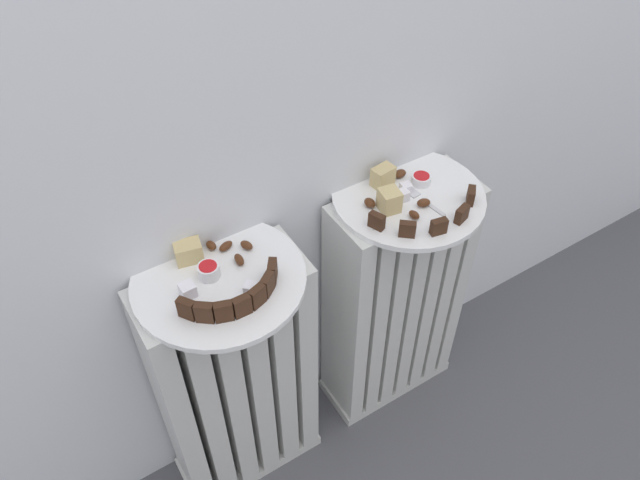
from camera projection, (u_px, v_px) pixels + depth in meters
radiator_left at (237, 384)px, 1.32m from camera, size 0.34×0.14×0.66m
radiator_right at (394, 303)px, 1.48m from camera, size 0.34×0.14×0.66m
plate_left at (219, 279)px, 1.09m from camera, size 0.31×0.31×0.01m
plate_right at (408, 196)px, 1.24m from camera, size 0.31×0.31×0.01m
dark_cake_slice_left_0 at (187, 309)px, 1.00m from camera, size 0.03×0.03×0.04m
dark_cake_slice_left_1 at (205, 313)px, 1.00m from camera, size 0.03×0.03×0.04m
dark_cake_slice_left_2 at (224, 312)px, 1.00m from camera, size 0.03×0.02×0.04m
dark_cake_slice_left_3 at (242, 306)px, 1.01m from camera, size 0.03×0.01×0.04m
dark_cake_slice_left_4 at (257, 296)px, 1.02m from camera, size 0.03×0.02×0.04m
dark_cake_slice_left_5 at (268, 284)px, 1.04m from camera, size 0.03×0.03×0.04m
dark_cake_slice_left_6 at (272, 271)px, 1.06m from camera, size 0.03×0.03×0.04m
marble_cake_slice_left_0 at (188, 252)px, 1.10m from camera, size 0.05×0.04×0.04m
turkish_delight_left_0 at (188, 290)px, 1.04m from camera, size 0.03×0.03×0.02m
turkish_delight_left_1 at (251, 289)px, 1.05m from camera, size 0.03×0.03×0.02m
medjool_date_left_0 at (239, 260)px, 1.10m from camera, size 0.02×0.03×0.02m
medjool_date_left_1 at (226, 246)px, 1.12m from camera, size 0.03×0.02×0.01m
medjool_date_left_2 at (247, 245)px, 1.13m from camera, size 0.02×0.03×0.02m
medjool_date_left_3 at (211, 245)px, 1.13m from camera, size 0.02×0.03×0.02m
jam_bowl_left at (209, 270)px, 1.07m from camera, size 0.04×0.04×0.03m
dark_cake_slice_right_0 at (377, 221)px, 1.16m from camera, size 0.02×0.03×0.03m
dark_cake_slice_right_1 at (407, 229)px, 1.14m from camera, size 0.03×0.03×0.03m
dark_cake_slice_right_2 at (439, 227)px, 1.15m from camera, size 0.03×0.02×0.03m
dark_cake_slice_right_3 at (462, 214)px, 1.17m from camera, size 0.03×0.02×0.03m
dark_cake_slice_right_4 at (471, 196)px, 1.21m from camera, size 0.03×0.03×0.03m
marble_cake_slice_right_0 at (383, 176)px, 1.25m from camera, size 0.05×0.04×0.04m
marble_cake_slice_right_1 at (389, 200)px, 1.19m from camera, size 0.04×0.05×0.05m
turkish_delight_right_0 at (406, 188)px, 1.24m from camera, size 0.02×0.02×0.02m
turkish_delight_right_1 at (403, 195)px, 1.22m from camera, size 0.02×0.02×0.02m
medjool_date_right_0 at (370, 203)px, 1.21m from camera, size 0.02×0.03×0.02m
medjool_date_right_1 at (414, 215)px, 1.18m from camera, size 0.02×0.03×0.02m
medjool_date_right_2 at (400, 174)px, 1.27m from camera, size 0.03×0.02×0.02m
medjool_date_right_3 at (424, 203)px, 1.21m from camera, size 0.03×0.03×0.02m
jam_bowl_right at (421, 179)px, 1.26m from camera, size 0.04×0.04×0.02m
fork at (424, 201)px, 1.22m from camera, size 0.02×0.10×0.00m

